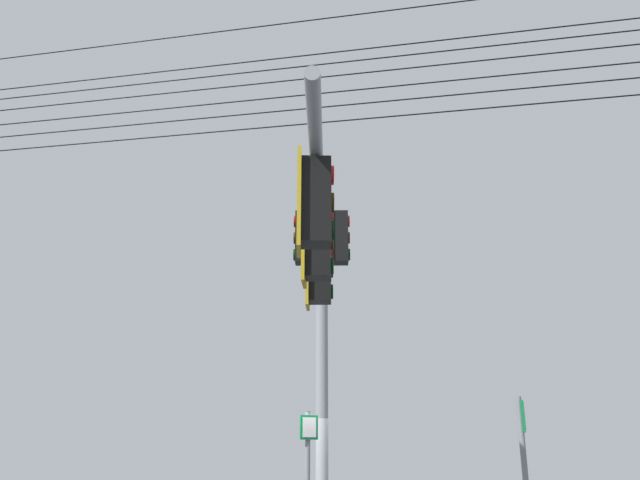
% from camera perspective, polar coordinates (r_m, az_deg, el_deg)
% --- Properties ---
extents(signal_mast_assembly, '(4.97, 4.43, 6.01)m').
position_cam_1_polar(signal_mast_assembly, '(9.39, -0.02, -3.61)').
color(signal_mast_assembly, gray).
rests_on(signal_mast_assembly, ground).
extents(overhead_wire_span, '(17.03, 12.60, 2.84)m').
position_cam_1_polar(overhead_wire_span, '(12.79, -4.18, 13.61)').
color(overhead_wire_span, black).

